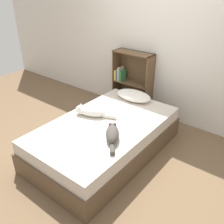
% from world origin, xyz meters
% --- Properties ---
extents(ground_plane, '(8.00, 8.00, 0.00)m').
position_xyz_m(ground_plane, '(0.00, 0.00, 0.00)').
color(ground_plane, brown).
extents(wall_back, '(8.00, 0.06, 2.50)m').
position_xyz_m(wall_back, '(0.00, 1.45, 1.25)').
color(wall_back, silver).
rests_on(wall_back, ground_plane).
extents(bed, '(1.23, 2.09, 0.48)m').
position_xyz_m(bed, '(0.00, 0.00, 0.24)').
color(bed, brown).
rests_on(bed, ground_plane).
extents(pillow, '(0.59, 0.34, 0.14)m').
position_xyz_m(pillow, '(-0.10, 0.84, 0.55)').
color(pillow, white).
rests_on(pillow, bed).
extents(cat_light, '(0.57, 0.32, 0.16)m').
position_xyz_m(cat_light, '(-0.29, 0.04, 0.55)').
color(cat_light, white).
rests_on(cat_light, bed).
extents(cat_dark, '(0.39, 0.46, 0.14)m').
position_xyz_m(cat_dark, '(0.30, -0.22, 0.55)').
color(cat_dark, '#47423D').
rests_on(cat_dark, bed).
extents(bookshelf, '(0.71, 0.26, 1.09)m').
position_xyz_m(bookshelf, '(-0.45, 1.32, 0.56)').
color(bookshelf, brown).
rests_on(bookshelf, ground_plane).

